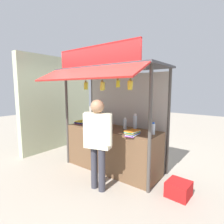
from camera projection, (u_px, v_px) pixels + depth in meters
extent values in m
plane|color=#9E9384|center=(112.00, 169.00, 3.99)|extent=(20.00, 20.00, 0.00)
cube|color=brown|center=(112.00, 149.00, 3.93)|extent=(2.08, 0.71, 0.91)
cylinder|color=#4C4742|center=(67.00, 118.00, 4.19)|extent=(0.06, 0.06, 2.14)
cylinder|color=#4C4742|center=(150.00, 131.00, 2.95)|extent=(0.06, 0.06, 2.14)
cylinder|color=#4C4742|center=(93.00, 114.00, 4.87)|extent=(0.06, 0.06, 2.14)
cylinder|color=#4C4742|center=(168.00, 123.00, 3.62)|extent=(0.06, 0.06, 2.14)
cube|color=#B7B2A8|center=(125.00, 119.00, 4.25)|extent=(2.04, 0.04, 2.09)
cube|color=#3F3F44|center=(111.00, 69.00, 3.68)|extent=(2.28, 1.06, 0.04)
cube|color=red|center=(84.00, 73.00, 3.09)|extent=(2.24, 0.51, 0.26)
cube|color=red|center=(95.00, 55.00, 3.28)|extent=(1.87, 0.04, 0.35)
cylinder|color=#59544C|center=(97.00, 72.00, 3.36)|extent=(1.98, 0.02, 0.02)
cylinder|color=silver|center=(101.00, 119.00, 4.23)|extent=(0.08, 0.08, 0.25)
cylinder|color=white|center=(101.00, 113.00, 4.21)|extent=(0.05, 0.05, 0.03)
cylinder|color=silver|center=(125.00, 124.00, 3.79)|extent=(0.07, 0.07, 0.21)
cylinder|color=white|center=(125.00, 118.00, 3.77)|extent=(0.04, 0.04, 0.03)
cylinder|color=silver|center=(91.00, 120.00, 4.34)|extent=(0.06, 0.06, 0.20)
cylinder|color=red|center=(91.00, 115.00, 4.32)|extent=(0.04, 0.04, 0.03)
cylinder|color=silver|center=(135.00, 122.00, 3.84)|extent=(0.09, 0.09, 0.27)
cylinder|color=white|center=(135.00, 115.00, 3.82)|extent=(0.06, 0.06, 0.04)
cylinder|color=silver|center=(89.00, 117.00, 4.63)|extent=(0.07, 0.07, 0.21)
cylinder|color=blue|center=(88.00, 113.00, 4.62)|extent=(0.04, 0.04, 0.03)
cylinder|color=silver|center=(153.00, 129.00, 3.34)|extent=(0.06, 0.06, 0.20)
cylinder|color=blue|center=(153.00, 123.00, 3.32)|extent=(0.04, 0.04, 0.03)
cube|color=red|center=(82.00, 123.00, 4.40)|extent=(0.23, 0.29, 0.01)
cube|color=blue|center=(82.00, 123.00, 4.39)|extent=(0.24, 0.29, 0.01)
cube|color=blue|center=(82.00, 122.00, 4.40)|extent=(0.26, 0.31, 0.01)
cube|color=black|center=(82.00, 122.00, 4.39)|extent=(0.25, 0.30, 0.01)
cube|color=white|center=(82.00, 121.00, 4.39)|extent=(0.26, 0.31, 0.01)
cube|color=yellow|center=(82.00, 121.00, 4.40)|extent=(0.24, 0.29, 0.01)
cube|color=purple|center=(132.00, 135.00, 3.27)|extent=(0.21, 0.29, 0.01)
cube|color=white|center=(133.00, 135.00, 3.27)|extent=(0.20, 0.29, 0.01)
cube|color=white|center=(133.00, 134.00, 3.27)|extent=(0.19, 0.28, 0.01)
cube|color=blue|center=(132.00, 134.00, 3.26)|extent=(0.18, 0.27, 0.01)
cube|color=yellow|center=(132.00, 133.00, 3.26)|extent=(0.19, 0.28, 0.01)
cube|color=blue|center=(132.00, 132.00, 3.27)|extent=(0.18, 0.27, 0.01)
cube|color=green|center=(132.00, 132.00, 3.26)|extent=(0.20, 0.28, 0.01)
cube|color=white|center=(133.00, 131.00, 3.26)|extent=(0.19, 0.28, 0.01)
cube|color=orange|center=(132.00, 131.00, 3.27)|extent=(0.20, 0.29, 0.01)
cylinder|color=#332D23|center=(130.00, 75.00, 2.94)|extent=(0.01, 0.01, 0.12)
cylinder|color=olive|center=(130.00, 80.00, 2.95)|extent=(0.04, 0.04, 0.04)
ellipsoid|color=yellow|center=(131.00, 85.00, 2.95)|extent=(0.03, 0.07, 0.17)
ellipsoid|color=yellow|center=(132.00, 85.00, 2.96)|extent=(0.07, 0.07, 0.17)
ellipsoid|color=yellow|center=(131.00, 85.00, 2.98)|extent=(0.08, 0.03, 0.17)
ellipsoid|color=yellow|center=(130.00, 85.00, 2.98)|extent=(0.06, 0.07, 0.17)
ellipsoid|color=yellow|center=(129.00, 85.00, 2.98)|extent=(0.04, 0.09, 0.17)
ellipsoid|color=yellow|center=(128.00, 85.00, 2.96)|extent=(0.07, 0.08, 0.17)
ellipsoid|color=yellow|center=(129.00, 85.00, 2.94)|extent=(0.08, 0.04, 0.17)
ellipsoid|color=yellow|center=(131.00, 85.00, 2.94)|extent=(0.06, 0.06, 0.17)
cylinder|color=#332D23|center=(118.00, 75.00, 3.09)|extent=(0.01, 0.01, 0.11)
cylinder|color=olive|center=(118.00, 79.00, 3.10)|extent=(0.04, 0.04, 0.04)
ellipsoid|color=yellow|center=(119.00, 84.00, 3.09)|extent=(0.03, 0.08, 0.14)
ellipsoid|color=yellow|center=(119.00, 84.00, 3.12)|extent=(0.08, 0.04, 0.14)
ellipsoid|color=yellow|center=(117.00, 84.00, 3.13)|extent=(0.06, 0.06, 0.14)
ellipsoid|color=yellow|center=(117.00, 84.00, 3.11)|extent=(0.04, 0.05, 0.14)
ellipsoid|color=yellow|center=(118.00, 84.00, 3.09)|extent=(0.06, 0.04, 0.14)
cylinder|color=#332D23|center=(102.00, 76.00, 3.30)|extent=(0.01, 0.01, 0.13)
cylinder|color=olive|center=(102.00, 81.00, 3.31)|extent=(0.04, 0.04, 0.04)
ellipsoid|color=yellow|center=(103.00, 86.00, 3.30)|extent=(0.04, 0.10, 0.17)
ellipsoid|color=yellow|center=(104.00, 86.00, 3.32)|extent=(0.08, 0.09, 0.18)
ellipsoid|color=yellow|center=(103.00, 86.00, 3.34)|extent=(0.10, 0.05, 0.17)
ellipsoid|color=yellow|center=(102.00, 86.00, 3.34)|extent=(0.07, 0.06, 0.18)
ellipsoid|color=yellow|center=(102.00, 86.00, 3.34)|extent=(0.05, 0.07, 0.17)
ellipsoid|color=yellow|center=(101.00, 86.00, 3.33)|extent=(0.05, 0.08, 0.17)
ellipsoid|color=yellow|center=(101.00, 86.00, 3.32)|extent=(0.07, 0.05, 0.17)
ellipsoid|color=yellow|center=(102.00, 86.00, 3.31)|extent=(0.07, 0.04, 0.17)
ellipsoid|color=yellow|center=(102.00, 86.00, 3.30)|extent=(0.07, 0.07, 0.18)
cylinder|color=#332D23|center=(86.00, 77.00, 3.55)|extent=(0.01, 0.01, 0.13)
cylinder|color=olive|center=(86.00, 82.00, 3.56)|extent=(0.04, 0.04, 0.04)
ellipsoid|color=yellow|center=(86.00, 86.00, 3.56)|extent=(0.03, 0.07, 0.16)
ellipsoid|color=yellow|center=(87.00, 86.00, 3.58)|extent=(0.06, 0.06, 0.16)
ellipsoid|color=yellow|center=(87.00, 86.00, 3.60)|extent=(0.08, 0.03, 0.16)
ellipsoid|color=yellow|center=(86.00, 86.00, 3.60)|extent=(0.07, 0.06, 0.16)
ellipsoid|color=yellow|center=(85.00, 86.00, 3.59)|extent=(0.04, 0.06, 0.16)
ellipsoid|color=yellow|center=(85.00, 86.00, 3.58)|extent=(0.04, 0.07, 0.16)
ellipsoid|color=yellow|center=(85.00, 86.00, 3.56)|extent=(0.07, 0.05, 0.16)
ellipsoid|color=yellow|center=(85.00, 86.00, 3.55)|extent=(0.07, 0.04, 0.16)
ellipsoid|color=yellow|center=(86.00, 86.00, 3.56)|extent=(0.05, 0.06, 0.16)
cylinder|color=#383842|center=(94.00, 167.00, 3.19)|extent=(0.12, 0.12, 0.75)
cylinder|color=#383842|center=(102.00, 170.00, 3.08)|extent=(0.12, 0.12, 0.75)
cube|color=#EAE5C6|center=(98.00, 131.00, 3.05)|extent=(0.48, 0.31, 0.60)
cylinder|color=#EAE5C6|center=(87.00, 126.00, 3.19)|extent=(0.10, 0.10, 0.51)
cylinder|color=#EAE5C6|center=(109.00, 130.00, 2.89)|extent=(0.10, 0.10, 0.51)
sphere|color=tan|center=(97.00, 106.00, 2.99)|extent=(0.23, 0.23, 0.23)
cube|color=red|center=(179.00, 189.00, 2.96)|extent=(0.38, 0.38, 0.25)
cube|color=beige|center=(58.00, 103.00, 5.39)|extent=(0.20, 2.40, 2.65)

